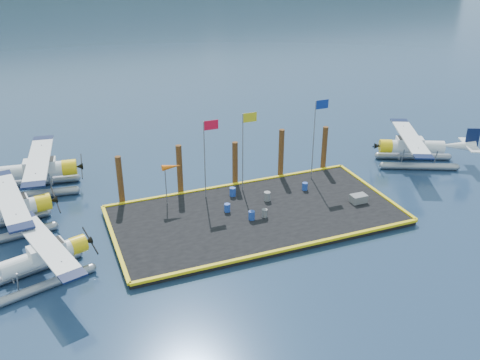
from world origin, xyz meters
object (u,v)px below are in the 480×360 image
Objects in this scene: seaplane_b at (6,213)px; flagpole_blue at (316,128)px; flagpole_red at (207,147)px; piling_4 at (324,150)px; windsock at (171,168)px; drum_5 at (233,192)px; drum_2 at (267,196)px; drum_4 at (305,186)px; flagpole_yellow at (245,140)px; piling_1 at (180,171)px; drum_3 at (252,215)px; seaplane_c at (35,173)px; seaplane_d at (413,148)px; piling_2 at (235,165)px; piling_3 at (281,155)px; crate at (359,198)px; piling_0 at (120,182)px; drum_1 at (265,213)px; seaplane_a at (42,260)px; drum_0 at (227,208)px.

seaplane_b is 23.29m from flagpole_blue.
piling_4 is (10.79, 1.60, -2.40)m from flagpole_red.
drum_5 is at bearing -7.38° from windsock.
drum_2 is 3.49m from drum_4.
flagpole_yellow is 5.52m from piling_1.
drum_3 is 0.11× the size of flagpole_red.
flagpole_blue reaches higher than drum_4.
flagpole_red reaches higher than seaplane_c.
drum_4 is 0.10× the size of flagpole_red.
flagpole_red is at bearing 149.71° from drum_2.
seaplane_d is 1.50× the size of flagpole_yellow.
piling_2 reaches higher than seaplane_b.
drum_2 is 0.16× the size of piling_3.
flagpole_yellow is (-7.04, 4.98, 3.82)m from crate.
piling_0 is at bearing 89.02° from seaplane_b.
seaplane_d is 2.17× the size of piling_3.
drum_3 is at bearing -90.95° from drum_5.
seaplane_b is 24.75m from crate.
piling_4 is at bearing 6.75° from windsock.
drum_1 is at bearing -34.20° from piling_0.
seaplane_a is 16.73m from piling_2.
drum_4 reaches higher than crate.
flagpole_red is at bearing 121.07° from drum_1.
piling_1 reaches higher than seaplane_b.
windsock is (9.20, -6.50, 1.63)m from seaplane_c.
seaplane_c is 11.35m from piling_1.
drum_4 is at bearing -20.08° from piling_1.
piling_1 is at bearing 145.29° from drum_2.
drum_1 is 0.09× the size of flagpole_yellow.
flagpole_yellow is 5.87m from windsock.
seaplane_c is 13.88m from flagpole_red.
drum_0 is 5.07m from piling_2.
piling_1 is (-4.70, 1.60, -2.41)m from flagpole_yellow.
flagpole_red is 2.97m from windsock.
flagpole_red reaches higher than drum_4.
drum_3 is 3.87m from drum_5.
drum_5 is at bearing 77.45° from seaplane_b.
windsock is (-4.41, 4.45, 2.51)m from drum_3.
seaplane_d is 17.69m from drum_3.
drum_3 is at bearing -153.87° from drum_4.
drum_1 is 6.37m from flagpole_red.
seaplane_a is 2.20× the size of piling_0.
drum_3 is 0.16× the size of piling_4.
flagpole_red is at bearing 180.00° from flagpole_blue.
piling_2 is (-6.20, 1.60, -2.79)m from flagpole_blue.
piling_1 is (-2.20, 4.36, 1.40)m from drum_0.
drum_3 is 11.02m from piling_4.
crate is (8.29, -4.40, -0.04)m from drum_5.
flagpole_blue is at bearing 4.57° from drum_5.
flagpole_blue is 1.51× the size of piling_3.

